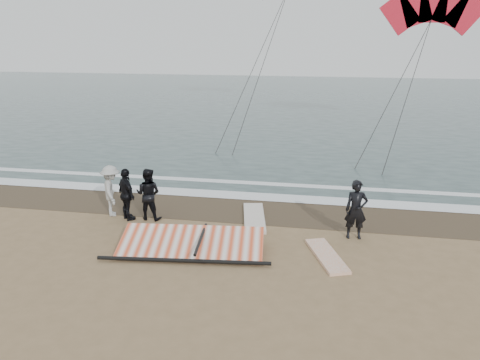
# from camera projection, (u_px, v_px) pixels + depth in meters

# --- Properties ---
(ground) EXTENTS (120.00, 120.00, 0.00)m
(ground) POSITION_uv_depth(u_px,v_px,m) (266.00, 271.00, 12.75)
(ground) COLOR #8C704C
(ground) RESTS_ON ground
(sea) EXTENTS (120.00, 54.00, 0.02)m
(sea) POSITION_uv_depth(u_px,v_px,m) (310.00, 102.00, 43.71)
(sea) COLOR #233838
(sea) RESTS_ON ground
(wet_sand) EXTENTS (120.00, 2.80, 0.01)m
(wet_sand) POSITION_uv_depth(u_px,v_px,m) (281.00, 211.00, 16.97)
(wet_sand) COLOR #4C3D2B
(wet_sand) RESTS_ON ground
(foam_near) EXTENTS (120.00, 0.90, 0.01)m
(foam_near) POSITION_uv_depth(u_px,v_px,m) (285.00, 198.00, 18.28)
(foam_near) COLOR white
(foam_near) RESTS_ON sea
(foam_far) EXTENTS (120.00, 0.45, 0.01)m
(foam_far) POSITION_uv_depth(u_px,v_px,m) (288.00, 185.00, 19.87)
(foam_far) COLOR white
(foam_far) RESTS_ON sea
(man_main) EXTENTS (0.73, 0.52, 1.89)m
(man_main) POSITION_uv_depth(u_px,v_px,m) (356.00, 210.00, 14.54)
(man_main) COLOR black
(man_main) RESTS_ON ground
(board_white) EXTENTS (1.33, 2.28, 0.09)m
(board_white) POSITION_uv_depth(u_px,v_px,m) (327.00, 256.00, 13.52)
(board_white) COLOR silver
(board_white) RESTS_ON ground
(board_cream) EXTENTS (1.17, 2.71, 0.11)m
(board_cream) POSITION_uv_depth(u_px,v_px,m) (254.00, 218.00, 16.28)
(board_cream) COLOR silver
(board_cream) RESTS_ON ground
(trio_cluster) EXTENTS (2.43, 1.51, 1.84)m
(trio_cluster) POSITION_uv_depth(u_px,v_px,m) (127.00, 193.00, 16.18)
(trio_cluster) COLOR black
(trio_cluster) RESTS_ON ground
(sail_rig) EXTENTS (4.91, 2.19, 0.52)m
(sail_rig) POSITION_uv_depth(u_px,v_px,m) (190.00, 244.00, 13.94)
(sail_rig) COLOR black
(sail_rig) RESTS_ON ground
(kite_red) EXTENTS (6.55, 4.76, 12.00)m
(kite_red) POSITION_uv_depth(u_px,v_px,m) (432.00, 14.00, 27.19)
(kite_red) COLOR red
(kite_red) RESTS_ON ground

